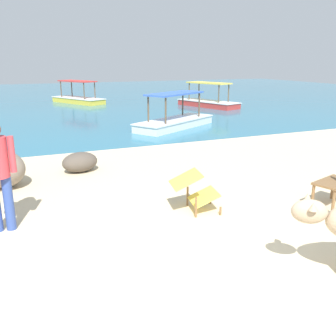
% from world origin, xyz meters
% --- Properties ---
extents(sand_beach, '(18.00, 14.00, 0.04)m').
position_xyz_m(sand_beach, '(0.00, 0.00, 0.02)').
color(sand_beach, beige).
rests_on(sand_beach, ground).
extents(water_surface, '(60.00, 36.00, 0.03)m').
position_xyz_m(water_surface, '(0.00, 22.00, 0.00)').
color(water_surface, teal).
rests_on(water_surface, ground).
extents(low_bench_table, '(0.86, 0.64, 0.45)m').
position_xyz_m(low_bench_table, '(2.86, 1.35, 0.41)').
color(low_bench_table, brown).
rests_on(low_bench_table, sand_beach).
extents(deck_chair_far, '(0.85, 0.67, 0.68)m').
position_xyz_m(deck_chair_far, '(0.58, 2.08, 0.42)').
color(deck_chair_far, brown).
rests_on(deck_chair_far, sand_beach).
extents(shore_rock_small, '(0.93, 0.76, 0.44)m').
position_xyz_m(shore_rock_small, '(-0.75, 5.13, 0.26)').
color(shore_rock_small, brown).
rests_on(shore_rock_small, sand_beach).
extents(boat_red, '(2.24, 3.85, 1.29)m').
position_xyz_m(boat_red, '(7.93, 14.92, 0.29)').
color(boat_red, '#C63833').
rests_on(boat_red, water_surface).
extents(boat_yellow, '(2.71, 3.79, 1.29)m').
position_xyz_m(boat_yellow, '(1.78, 19.49, 0.29)').
color(boat_yellow, gold).
rests_on(boat_yellow, water_surface).
extents(boat_white, '(3.75, 2.85, 1.29)m').
position_xyz_m(boat_white, '(3.60, 9.65, 0.29)').
color(boat_white, white).
rests_on(boat_white, water_surface).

